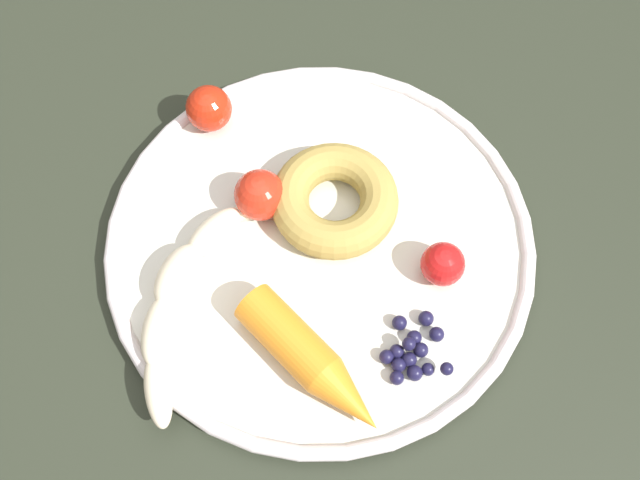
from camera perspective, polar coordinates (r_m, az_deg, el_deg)
ground_plane at (r=1.27m, az=-0.75°, el=-13.40°), size 6.00×6.00×0.00m
dining_table at (r=0.68m, az=-1.35°, el=-2.71°), size 1.10×0.75×0.70m
plate at (r=0.59m, az=0.00°, el=-0.12°), size 0.35×0.35×0.02m
banana at (r=0.57m, az=-10.23°, el=-3.29°), size 0.15×0.17×0.03m
carrot_orange at (r=0.53m, az=-0.66°, el=-9.73°), size 0.09×0.13×0.03m
donut at (r=0.58m, az=1.16°, el=3.22°), size 0.14×0.14×0.03m
blueberry_pile at (r=0.55m, az=7.40°, el=-8.73°), size 0.05×0.06×0.02m
tomato_near at (r=0.56m, az=9.76°, el=-1.90°), size 0.04×0.04×0.04m
tomato_mid at (r=0.63m, az=-8.85°, el=10.33°), size 0.04×0.04×0.04m
tomato_far at (r=0.58m, az=-4.81°, el=3.60°), size 0.04×0.04×0.04m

